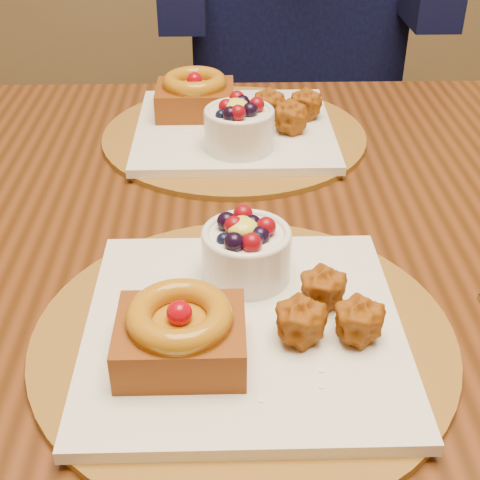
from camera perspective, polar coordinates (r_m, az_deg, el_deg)
name	(u,v)px	position (r m, az deg, el deg)	size (l,w,h in m)	color
dining_table	(238,268)	(0.83, -0.18, -2.42)	(1.60, 0.90, 0.76)	#391D0A
place_setting_near	(241,316)	(0.60, 0.06, -6.52)	(0.38, 0.38, 0.08)	brown
place_setting_far	(232,122)	(0.97, -0.68, 10.04)	(0.38, 0.38, 0.09)	brown
chair_far	(284,165)	(1.60, 3.79, 6.39)	(0.51, 0.51, 0.80)	black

